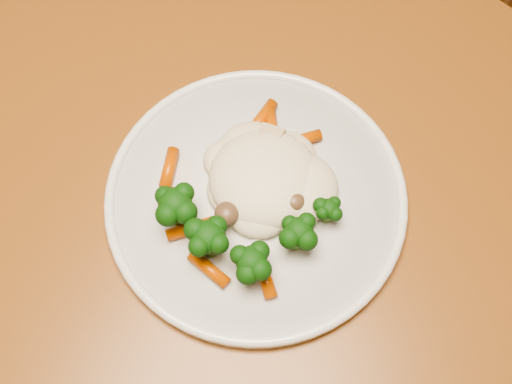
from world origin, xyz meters
TOP-DOWN VIEW (x-y plane):
  - dining_table at (-0.31, -0.07)m, footprint 1.27×0.97m
  - plate at (-0.25, -0.08)m, footprint 0.29×0.29m
  - meal at (-0.25, -0.09)m, footprint 0.18×0.19m

SIDE VIEW (x-z plane):
  - dining_table at x=-0.31m, z-range 0.27..1.02m
  - plate at x=-0.25m, z-range 0.75..0.76m
  - meal at x=-0.25m, z-range 0.76..0.81m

